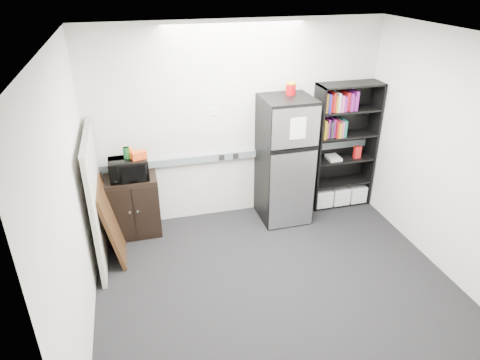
{
  "coord_description": "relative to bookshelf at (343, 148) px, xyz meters",
  "views": [
    {
      "loc": [
        -1.38,
        -3.6,
        3.27
      ],
      "look_at": [
        -0.2,
        0.9,
        0.93
      ],
      "focal_mm": 32.0,
      "sensor_mm": 36.0,
      "label": 1
    }
  ],
  "objects": [
    {
      "name": "snack_box_a",
      "position": [
        -3.03,
        -0.05,
        0.26
      ],
      "size": [
        0.08,
        0.07,
        0.15
      ],
      "primitive_type": "cube",
      "rotation": [
        0.0,
        0.0,
        -0.31
      ],
      "color": "#1B5E1C",
      "rests_on": "microwave"
    },
    {
      "name": "cabinet",
      "position": [
        -3.03,
        -0.06,
        -0.49
      ],
      "size": [
        0.67,
        0.45,
        0.84
      ],
      "color": "black",
      "rests_on": "floor"
    },
    {
      "name": "ceiling",
      "position": [
        -1.53,
        -1.57,
        1.79
      ],
      "size": [
        4.0,
        3.5,
        0.02
      ],
      "primitive_type": "cube",
      "color": "white",
      "rests_on": "wall_back"
    },
    {
      "name": "snack_box_b",
      "position": [
        -3.03,
        -0.05,
        0.26
      ],
      "size": [
        0.07,
        0.05,
        0.15
      ],
      "primitive_type": "cube",
      "rotation": [
        0.0,
        0.0,
        -0.02
      ],
      "color": "#0C351D",
      "rests_on": "microwave"
    },
    {
      "name": "snack_bag",
      "position": [
        -2.88,
        -0.1,
        0.24
      ],
      "size": [
        0.2,
        0.14,
        0.1
      ],
      "primitive_type": "cube",
      "rotation": [
        0.0,
        0.0,
        0.25
      ],
      "color": "#D44515",
      "rests_on": "microwave"
    },
    {
      "name": "snack_box_c",
      "position": [
        -2.98,
        -0.05,
        0.26
      ],
      "size": [
        0.08,
        0.06,
        0.14
      ],
      "primitive_type": "cube",
      "rotation": [
        0.0,
        0.0,
        -0.2
      ],
      "color": "orange",
      "rests_on": "microwave"
    },
    {
      "name": "wall_right",
      "position": [
        0.47,
        -1.57,
        0.44
      ],
      "size": [
        0.02,
        3.5,
        2.7
      ],
      "primitive_type": "cube",
      "color": "silver",
      "rests_on": "floor"
    },
    {
      "name": "cubicle_partition",
      "position": [
        -3.43,
        -0.49,
        -0.1
      ],
      "size": [
        0.06,
        1.3,
        1.62
      ],
      "color": "#ABA898",
      "rests_on": "floor"
    },
    {
      "name": "electrical_raceway",
      "position": [
        -1.53,
        0.15,
        -0.01
      ],
      "size": [
        3.92,
        0.05,
        0.1
      ],
      "primitive_type": "cube",
      "color": "slate",
      "rests_on": "wall_back"
    },
    {
      "name": "wall_back",
      "position": [
        -1.53,
        0.18,
        0.44
      ],
      "size": [
        4.0,
        0.02,
        2.7
      ],
      "primitive_type": "cube",
      "color": "silver",
      "rests_on": "floor"
    },
    {
      "name": "coffee_can",
      "position": [
        -0.87,
        -0.02,
        0.94
      ],
      "size": [
        0.13,
        0.13,
        0.18
      ],
      "color": "#B0080B",
      "rests_on": "refrigerator"
    },
    {
      "name": "framed_poster",
      "position": [
        -3.3,
        -0.49,
        -0.42
      ],
      "size": [
        0.24,
        0.77,
        0.98
      ],
      "rotation": [
        0.0,
        -0.2,
        0.0
      ],
      "color": "black",
      "rests_on": "floor"
    },
    {
      "name": "microwave",
      "position": [
        -3.03,
        -0.08,
        0.06
      ],
      "size": [
        0.49,
        0.34,
        0.27
      ],
      "primitive_type": "imported",
      "rotation": [
        0.0,
        0.0,
        0.02
      ],
      "color": "black",
      "rests_on": "cabinet"
    },
    {
      "name": "floor",
      "position": [
        -1.53,
        -1.57,
        -0.91
      ],
      "size": [
        4.0,
        4.0,
        0.0
      ],
      "primitive_type": "plane",
      "color": "black",
      "rests_on": "ground"
    },
    {
      "name": "bookshelf",
      "position": [
        0.0,
        0.0,
        0.0
      ],
      "size": [
        0.9,
        0.34,
        1.85
      ],
      "color": "black",
      "rests_on": "floor"
    },
    {
      "name": "refrigerator",
      "position": [
        -0.95,
        -0.14,
        -0.03
      ],
      "size": [
        0.67,
        0.7,
        1.76
      ],
      "rotation": [
        0.0,
        0.0,
        0.02
      ],
      "color": "black",
      "rests_on": "floor"
    },
    {
      "name": "wall_note",
      "position": [
        -1.88,
        0.18,
        0.64
      ],
      "size": [
        0.14,
        0.0,
        0.1
      ],
      "primitive_type": "cube",
      "color": "white",
      "rests_on": "wall_back"
    },
    {
      "name": "wall_left",
      "position": [
        -3.53,
        -1.57,
        0.44
      ],
      "size": [
        0.02,
        3.5,
        2.7
      ],
      "primitive_type": "cube",
      "color": "silver",
      "rests_on": "floor"
    }
  ]
}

